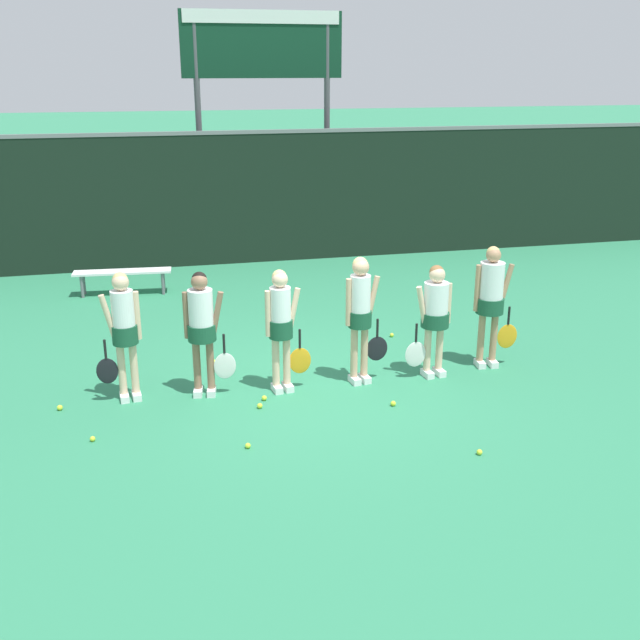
# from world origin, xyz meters

# --- Properties ---
(ground_plane) EXTENTS (140.00, 140.00, 0.00)m
(ground_plane) POSITION_xyz_m (0.00, 0.00, 0.00)
(ground_plane) COLOR #2D7F56
(fence_windscreen) EXTENTS (60.00, 0.08, 2.91)m
(fence_windscreen) POSITION_xyz_m (0.00, 7.01, 1.47)
(fence_windscreen) COLOR black
(fence_windscreen) RESTS_ON ground_plane
(scoreboard) EXTENTS (3.71, 0.15, 5.41)m
(scoreboard) POSITION_xyz_m (0.69, 8.57, 4.22)
(scoreboard) COLOR #515156
(scoreboard) RESTS_ON ground_plane
(bench_courtside) EXTENTS (1.87, 0.51, 0.47)m
(bench_courtside) POSITION_xyz_m (-2.71, 5.09, 0.41)
(bench_courtside) COLOR silver
(bench_courtside) RESTS_ON ground_plane
(player_0) EXTENTS (0.61, 0.33, 1.73)m
(player_0) POSITION_xyz_m (-2.59, 0.09, 1.02)
(player_0) COLOR beige
(player_0) RESTS_ON ground_plane
(player_1) EXTENTS (0.65, 0.37, 1.70)m
(player_1) POSITION_xyz_m (-1.59, 0.01, 1.01)
(player_1) COLOR #8C664C
(player_1) RESTS_ON ground_plane
(player_2) EXTENTS (0.62, 0.33, 1.69)m
(player_2) POSITION_xyz_m (-0.56, -0.10, 0.99)
(player_2) COLOR beige
(player_2) RESTS_ON ground_plane
(player_3) EXTENTS (0.62, 0.33, 1.79)m
(player_3) POSITION_xyz_m (0.55, -0.06, 1.07)
(player_3) COLOR tan
(player_3) RESTS_ON ground_plane
(player_4) EXTENTS (0.68, 0.39, 1.62)m
(player_4) POSITION_xyz_m (1.63, -0.08, 0.96)
(player_4) COLOR beige
(player_4) RESTS_ON ground_plane
(player_5) EXTENTS (0.69, 0.40, 1.80)m
(player_5) POSITION_xyz_m (2.54, 0.07, 1.07)
(player_5) COLOR tan
(player_5) RESTS_ON ground_plane
(tennis_ball_0) EXTENTS (0.07, 0.07, 0.07)m
(tennis_ball_0) POSITION_xyz_m (-3.46, -0.07, 0.04)
(tennis_ball_0) COLOR #CCE033
(tennis_ball_0) RESTS_ON ground_plane
(tennis_ball_1) EXTENTS (0.07, 0.07, 0.07)m
(tennis_ball_1) POSITION_xyz_m (1.29, -2.40, 0.03)
(tennis_ball_1) COLOR #CCE033
(tennis_ball_1) RESTS_ON ground_plane
(tennis_ball_2) EXTENTS (0.06, 0.06, 0.06)m
(tennis_ball_2) POSITION_xyz_m (-3.01, -1.04, 0.03)
(tennis_ball_2) COLOR #CCE033
(tennis_ball_2) RESTS_ON ground_plane
(tennis_ball_3) EXTENTS (0.07, 0.07, 0.07)m
(tennis_ball_3) POSITION_xyz_m (-1.37, 1.07, 0.03)
(tennis_ball_3) COLOR #CCE033
(tennis_ball_3) RESTS_ON ground_plane
(tennis_ball_4) EXTENTS (0.07, 0.07, 0.07)m
(tennis_ball_4) POSITION_xyz_m (-0.85, -0.38, 0.03)
(tennis_ball_4) COLOR #CCE033
(tennis_ball_4) RESTS_ON ground_plane
(tennis_ball_5) EXTENTS (0.07, 0.07, 0.07)m
(tennis_ball_5) POSITION_xyz_m (1.58, 1.57, 0.03)
(tennis_ball_5) COLOR #CCE033
(tennis_ball_5) RESTS_ON ground_plane
(tennis_ball_6) EXTENTS (0.07, 0.07, 0.07)m
(tennis_ball_6) POSITION_xyz_m (-1.25, -1.64, 0.03)
(tennis_ball_6) COLOR #CCE033
(tennis_ball_6) RESTS_ON ground_plane
(tennis_ball_7) EXTENTS (0.07, 0.07, 0.07)m
(tennis_ball_7) POSITION_xyz_m (-0.95, -0.61, 0.04)
(tennis_ball_7) COLOR #CCE033
(tennis_ball_7) RESTS_ON ground_plane
(tennis_ball_8) EXTENTS (0.07, 0.07, 0.07)m
(tennis_ball_8) POSITION_xyz_m (0.75, -0.94, 0.04)
(tennis_ball_8) COLOR #CCE033
(tennis_ball_8) RESTS_ON ground_plane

